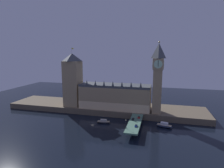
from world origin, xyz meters
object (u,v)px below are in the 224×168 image
object	(u,v)px
pedestrian_far_rail	(131,118)
boat_downstream	(164,126)
victoria_tower	(73,80)
car_southbound_lead	(136,126)
clock_tower	(158,76)
car_northbound_lead	(133,119)
street_lamp_near	(126,123)
boat_upstream	(104,122)
car_southbound_trail	(139,117)
pedestrian_near_rail	(126,127)

from	to	relation	value
pedestrian_far_rail	boat_downstream	size ratio (longest dim) A/B	0.11
victoria_tower	car_southbound_lead	xyz separation A→B (m)	(76.72, -43.68, -28.67)
victoria_tower	clock_tower	bearing A→B (deg)	-2.67
car_northbound_lead	street_lamp_near	world-z (taller)	street_lamp_near
car_southbound_lead	boat_downstream	bearing A→B (deg)	39.55
pedestrian_far_rail	boat_upstream	distance (m)	25.95
clock_tower	boat_downstream	size ratio (longest dim) A/B	4.78
car_southbound_trail	victoria_tower	bearing A→B (deg)	163.41
car_northbound_lead	pedestrian_near_rail	world-z (taller)	pedestrian_near_rail
victoria_tower	boat_upstream	xyz separation A→B (m)	(44.42, -28.64, -34.05)
victoria_tower	pedestrian_near_rail	world-z (taller)	victoria_tower
car_southbound_trail	clock_tower	bearing A→B (deg)	51.08
clock_tower	car_southbound_trail	bearing A→B (deg)	-128.92
car_northbound_lead	car_southbound_trail	distance (m)	7.80
car_southbound_lead	car_northbound_lead	bearing A→B (deg)	107.71
clock_tower	car_southbound_lead	xyz separation A→B (m)	(-15.00, -39.40, -36.30)
clock_tower	boat_downstream	bearing A→B (deg)	-69.73
clock_tower	car_northbound_lead	world-z (taller)	clock_tower
clock_tower	car_northbound_lead	xyz separation A→B (m)	(-19.65, -24.84, -36.30)
victoria_tower	pedestrian_near_rail	distance (m)	90.05
victoria_tower	street_lamp_near	bearing A→B (deg)	-35.64
pedestrian_near_rail	pedestrian_far_rail	world-z (taller)	pedestrian_far_rail
pedestrian_near_rail	victoria_tower	bearing A→B (deg)	144.74
boat_downstream	car_southbound_trail	bearing A→B (deg)	174.66
car_northbound_lead	car_southbound_lead	bearing A→B (deg)	-72.29
car_southbound_lead	victoria_tower	bearing A→B (deg)	150.34
street_lamp_near	boat_downstream	world-z (taller)	street_lamp_near
clock_tower	boat_downstream	distance (m)	46.80
car_northbound_lead	pedestrian_far_rail	xyz separation A→B (m)	(-2.32, 1.39, 0.20)
clock_tower	street_lamp_near	distance (m)	60.14
clock_tower	boat_downstream	world-z (taller)	clock_tower
victoria_tower	car_southbound_lead	distance (m)	92.83
car_southbound_lead	clock_tower	bearing A→B (deg)	69.15
pedestrian_near_rail	car_southbound_trail	bearing A→B (deg)	75.23
street_lamp_near	boat_upstream	distance (m)	33.93
clock_tower	car_southbound_trail	xyz separation A→B (m)	(-15.00, -18.58, -36.34)
car_southbound_lead	boat_downstream	size ratio (longest dim) A/B	0.29
street_lamp_near	boat_downstream	xyz separation A→B (m)	(30.02, 24.74, -8.85)
pedestrian_far_rail	clock_tower	bearing A→B (deg)	46.87
car_northbound_lead	boat_downstream	bearing A→B (deg)	8.63
car_southbound_trail	pedestrian_far_rail	world-z (taller)	pedestrian_far_rail
victoria_tower	car_southbound_lead	size ratio (longest dim) A/B	15.46
clock_tower	car_southbound_trail	distance (m)	43.48
clock_tower	pedestrian_far_rail	bearing A→B (deg)	-133.13
clock_tower	street_lamp_near	bearing A→B (deg)	-116.22
pedestrian_far_rail	car_southbound_lead	bearing A→B (deg)	-66.38
boat_downstream	pedestrian_far_rail	bearing A→B (deg)	-174.68
pedestrian_near_rail	pedestrian_far_rail	size ratio (longest dim) A/B	0.96
car_southbound_lead	pedestrian_near_rail	size ratio (longest dim) A/B	2.59
victoria_tower	car_northbound_lead	world-z (taller)	victoria_tower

